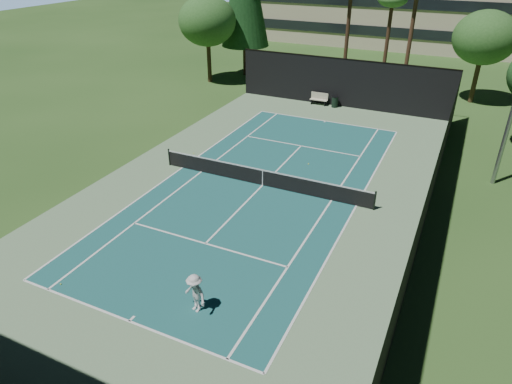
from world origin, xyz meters
TOP-DOWN VIEW (x-y plane):
  - ground at (0.00, 0.00)m, footprint 160.00×160.00m
  - apron_slab at (0.00, 0.00)m, footprint 18.00×32.00m
  - court_surface at (0.00, 0.00)m, footprint 10.97×23.77m
  - court_lines at (0.00, 0.00)m, footprint 11.07×23.87m
  - tennis_net at (0.00, 0.00)m, footprint 12.90×0.10m
  - fence at (0.00, 0.06)m, footprint 18.04×32.05m
  - player at (1.92, -10.30)m, footprint 1.21×0.93m
  - tennis_ball_a at (-3.88, -11.42)m, footprint 0.07×0.07m
  - tennis_ball_b at (-0.71, 1.60)m, footprint 0.08×0.08m
  - tennis_ball_c at (1.45, 3.80)m, footprint 0.08×0.08m
  - tennis_ball_d at (-6.01, 2.17)m, footprint 0.06×0.06m
  - park_bench at (-1.80, 15.66)m, footprint 1.50×0.45m
  - trash_bin at (-0.37, 15.54)m, footprint 0.56×0.56m
  - palm_b at (1.50, 26.00)m, footprint 2.80×2.80m
  - decid_tree_a at (10.00, 22.00)m, footprint 5.12×5.12m
  - decid_tree_c at (-14.00, 18.00)m, footprint 5.44×5.44m
  - campus_building at (0.00, 45.98)m, footprint 40.50×12.50m

SIDE VIEW (x-z plane):
  - ground at x=0.00m, z-range 0.00..0.00m
  - apron_slab at x=0.00m, z-range 0.00..0.01m
  - court_surface at x=0.00m, z-range 0.01..0.02m
  - court_lines at x=0.00m, z-range 0.02..0.02m
  - tennis_ball_d at x=-6.01m, z-range 0.00..0.06m
  - tennis_ball_a at x=-3.88m, z-range 0.00..0.07m
  - tennis_ball_b at x=-0.71m, z-range 0.00..0.08m
  - tennis_ball_c at x=1.45m, z-range 0.00..0.08m
  - trash_bin at x=-0.37m, z-range 0.01..0.95m
  - park_bench at x=-1.80m, z-range 0.03..1.06m
  - tennis_net at x=0.00m, z-range 0.01..1.11m
  - player at x=1.92m, z-range 0.00..1.65m
  - fence at x=0.00m, z-range -0.01..4.02m
  - campus_building at x=0.00m, z-range 0.06..8.36m
  - decid_tree_a at x=10.00m, z-range 1.61..9.23m
  - decid_tree_c at x=-14.00m, z-range 1.72..9.81m
  - palm_b at x=1.50m, z-range 3.15..11.57m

